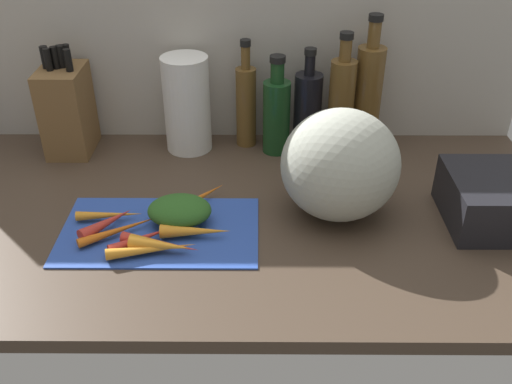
# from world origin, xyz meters

# --- Properties ---
(ground_plane) EXTENTS (1.70, 0.80, 0.03)m
(ground_plane) POSITION_xyz_m (0.00, 0.00, -0.01)
(ground_plane) COLOR #47382B
(wall_back) EXTENTS (1.70, 0.03, 0.60)m
(wall_back) POSITION_xyz_m (0.00, 0.39, 0.30)
(wall_back) COLOR #BCB7AD
(wall_back) RESTS_ON ground_plane
(cutting_board) EXTENTS (0.42, 0.25, 0.01)m
(cutting_board) POSITION_xyz_m (-0.06, -0.09, 0.00)
(cutting_board) COLOR #2D51B7
(cutting_board) RESTS_ON ground_plane
(carrot_0) EXTENTS (0.17, 0.07, 0.02)m
(carrot_0) POSITION_xyz_m (-0.05, -0.16, 0.02)
(carrot_0) COLOR red
(carrot_0) RESTS_ON cutting_board
(carrot_1) EXTENTS (0.10, 0.11, 0.02)m
(carrot_1) POSITION_xyz_m (0.00, -0.06, 0.02)
(carrot_1) COLOR red
(carrot_1) RESTS_ON cutting_board
(carrot_2) EXTENTS (0.13, 0.05, 0.03)m
(carrot_2) POSITION_xyz_m (-0.04, -0.17, 0.03)
(carrot_2) COLOR orange
(carrot_2) RESTS_ON cutting_board
(carrot_3) EXTENTS (0.11, 0.12, 0.03)m
(carrot_3) POSITION_xyz_m (-0.17, -0.09, 0.02)
(carrot_3) COLOR red
(carrot_3) RESTS_ON cutting_board
(carrot_4) EXTENTS (0.13, 0.14, 0.02)m
(carrot_4) POSITION_xyz_m (0.01, 0.01, 0.02)
(carrot_4) COLOR orange
(carrot_4) RESTS_ON cutting_board
(carrot_5) EXTENTS (0.15, 0.03, 0.03)m
(carrot_5) POSITION_xyz_m (0.02, -0.12, 0.02)
(carrot_5) COLOR orange
(carrot_5) RESTS_ON cutting_board
(carrot_6) EXTENTS (0.18, 0.06, 0.02)m
(carrot_6) POSITION_xyz_m (-0.06, -0.18, 0.02)
(carrot_6) COLOR orange
(carrot_6) RESTS_ON cutting_board
(carrot_7) EXTENTS (0.16, 0.11, 0.02)m
(carrot_7) POSITION_xyz_m (-0.14, -0.11, 0.02)
(carrot_7) COLOR orange
(carrot_7) RESTS_ON cutting_board
(carrot_8) EXTENTS (0.13, 0.10, 0.02)m
(carrot_8) POSITION_xyz_m (-0.09, -0.14, 0.02)
(carrot_8) COLOR red
(carrot_8) RESTS_ON cutting_board
(carrot_9) EXTENTS (0.14, 0.03, 0.02)m
(carrot_9) POSITION_xyz_m (-0.17, -0.05, 0.02)
(carrot_9) COLOR orange
(carrot_9) RESTS_ON cutting_board
(carrot_greens_pile) EXTENTS (0.14, 0.11, 0.06)m
(carrot_greens_pile) POSITION_xyz_m (-0.02, -0.06, 0.04)
(carrot_greens_pile) COLOR #2D6023
(carrot_greens_pile) RESTS_ON cutting_board
(winter_squash) EXTENTS (0.25, 0.24, 0.24)m
(winter_squash) POSITION_xyz_m (0.33, -0.02, 0.12)
(winter_squash) COLOR #B2B7A8
(winter_squash) RESTS_ON ground_plane
(knife_block) EXTENTS (0.11, 0.15, 0.28)m
(knife_block) POSITION_xyz_m (-0.34, 0.28, 0.12)
(knife_block) COLOR brown
(knife_block) RESTS_ON ground_plane
(paper_towel_roll) EXTENTS (0.12, 0.12, 0.25)m
(paper_towel_roll) POSITION_xyz_m (-0.03, 0.30, 0.13)
(paper_towel_roll) COLOR white
(paper_towel_roll) RESTS_ON ground_plane
(bottle_0) EXTENTS (0.05, 0.05, 0.29)m
(bottle_0) POSITION_xyz_m (0.12, 0.32, 0.12)
(bottle_0) COLOR brown
(bottle_0) RESTS_ON ground_plane
(bottle_1) EXTENTS (0.07, 0.07, 0.26)m
(bottle_1) POSITION_xyz_m (0.20, 0.28, 0.11)
(bottle_1) COLOR #19421E
(bottle_1) RESTS_ON ground_plane
(bottle_2) EXTENTS (0.07, 0.07, 0.27)m
(bottle_2) POSITION_xyz_m (0.28, 0.30, 0.11)
(bottle_2) COLOR black
(bottle_2) RESTS_ON ground_plane
(bottle_3) EXTENTS (0.07, 0.07, 0.32)m
(bottle_3) POSITION_xyz_m (0.36, 0.28, 0.13)
(bottle_3) COLOR brown
(bottle_3) RESTS_ON ground_plane
(bottle_4) EXTENTS (0.07, 0.07, 0.35)m
(bottle_4) POSITION_xyz_m (0.43, 0.31, 0.15)
(bottle_4) COLOR brown
(bottle_4) RESTS_ON ground_plane
(dish_rack) EXTENTS (0.22, 0.21, 0.11)m
(dish_rack) POSITION_xyz_m (0.67, -0.04, 0.05)
(dish_rack) COLOR black
(dish_rack) RESTS_ON ground_plane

